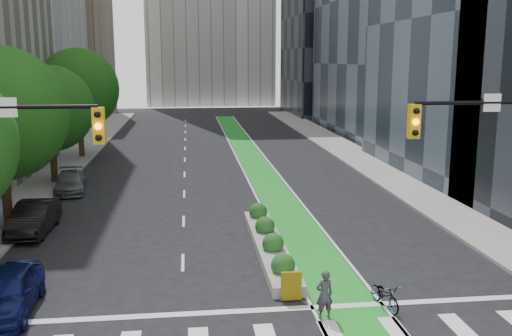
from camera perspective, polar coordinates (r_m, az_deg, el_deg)
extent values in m
plane|color=black|center=(18.22, 0.72, -15.64)|extent=(160.00, 160.00, 0.00)
cube|color=gray|center=(43.04, -19.64, -0.54)|extent=(3.60, 90.00, 0.15)
cube|color=gray|center=(44.20, 11.71, 0.16)|extent=(3.60, 90.00, 0.15)
cube|color=#1A9024|center=(47.15, -0.44, 0.97)|extent=(2.20, 70.00, 0.01)
cube|color=tan|center=(84.22, -19.61, 13.60)|extent=(14.00, 16.00, 26.00)
cube|color=black|center=(87.22, 8.18, 14.65)|extent=(14.00, 18.00, 28.00)
cylinder|color=black|center=(30.05, -23.80, -0.82)|extent=(0.44, 0.44, 5.04)
sphere|color=#1C460F|center=(29.63, -24.26, 4.99)|extent=(6.40, 6.40, 6.40)
cylinder|color=black|center=(39.61, -19.65, 1.70)|extent=(0.44, 0.44, 4.48)
sphere|color=#1C460F|center=(39.30, -19.90, 5.61)|extent=(5.60, 5.60, 5.60)
cylinder|color=black|center=(49.28, -17.15, 3.94)|extent=(0.44, 0.44, 5.15)
sphere|color=#1C460F|center=(49.03, -17.36, 7.56)|extent=(6.60, 6.60, 6.60)
cube|color=gold|center=(16.96, -15.44, 4.10)|extent=(0.34, 0.28, 1.05)
sphere|color=orange|center=(16.80, -15.52, 4.04)|extent=(0.20, 0.20, 0.20)
cube|color=white|center=(17.42, -23.66, 5.58)|extent=(0.55, 0.04, 0.55)
cylinder|color=black|center=(19.28, 23.23, 6.04)|extent=(5.50, 0.12, 0.12)
cube|color=gold|center=(18.11, 15.51, 4.51)|extent=(0.34, 0.28, 1.05)
sphere|color=orange|center=(17.97, 15.70, 4.45)|extent=(0.20, 0.20, 0.20)
cube|color=white|center=(19.12, 22.55, 6.05)|extent=(0.55, 0.04, 0.55)
cube|color=gray|center=(24.71, 1.36, -7.85)|extent=(1.20, 10.00, 0.40)
cube|color=yellow|center=(19.79, 3.55, -11.68)|extent=(0.70, 0.12, 1.00)
sphere|color=#194C19|center=(21.30, 2.72, -9.70)|extent=(0.90, 0.90, 0.90)
sphere|color=#194C19|center=(23.63, 1.71, -7.58)|extent=(0.90, 0.90, 0.90)
sphere|color=#194C19|center=(25.99, 0.90, -5.85)|extent=(0.90, 0.90, 0.90)
sphere|color=#194C19|center=(28.37, 0.22, -4.41)|extent=(0.90, 0.90, 0.90)
imported|color=gray|center=(19.80, 12.79, -12.28)|extent=(0.92, 1.76, 0.88)
imported|color=#37323C|center=(18.56, 6.85, -12.46)|extent=(0.65, 0.49, 1.61)
imported|color=#0B1146|center=(20.49, -23.56, -11.26)|extent=(1.88, 4.34, 1.46)
imported|color=black|center=(28.99, -21.32, -4.66)|extent=(1.67, 4.52, 1.48)
imported|color=#5B5E61|center=(37.03, -18.11, -1.34)|extent=(2.34, 4.57, 1.27)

